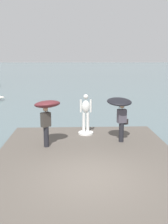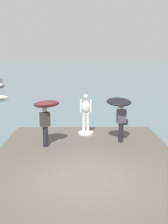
# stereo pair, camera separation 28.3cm
# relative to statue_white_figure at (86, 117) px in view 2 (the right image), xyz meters

# --- Properties ---
(ground_plane) EXTENTS (400.00, 400.00, 0.00)m
(ground_plane) POSITION_rel_statue_white_figure_xyz_m (-0.10, 35.25, -1.24)
(ground_plane) COLOR slate
(pier) EXTENTS (7.09, 9.07, 0.40)m
(pier) POSITION_rel_statue_white_figure_xyz_m (-0.10, -3.22, -1.04)
(pier) COLOR #564F47
(pier) RESTS_ON ground
(statue_white_figure) EXTENTS (0.74, 0.74, 1.98)m
(statue_white_figure) POSITION_rel_statue_white_figure_xyz_m (0.00, 0.00, 0.00)
(statue_white_figure) COLOR silver
(statue_white_figure) RESTS_ON pier
(onlooker_left) EXTENTS (1.53, 1.53, 2.03)m
(onlooker_left) POSITION_rel_statue_white_figure_xyz_m (-1.70, -1.74, 0.76)
(onlooker_left) COLOR black
(onlooker_left) RESTS_ON pier
(onlooker_right) EXTENTS (1.30, 1.32, 2.01)m
(onlooker_right) POSITION_rel_statue_white_figure_xyz_m (1.44, -1.27, 0.73)
(onlooker_right) COLOR black
(onlooker_right) RESTS_ON pier
(boat_near) EXTENTS (2.15, 4.78, 1.09)m
(boat_near) POSITION_rel_statue_white_figure_xyz_m (-11.98, 26.20, -0.84)
(boat_near) COLOR silver
(boat_near) RESTS_ON ground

